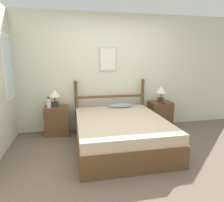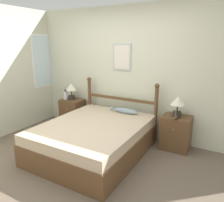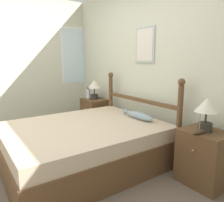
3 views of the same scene
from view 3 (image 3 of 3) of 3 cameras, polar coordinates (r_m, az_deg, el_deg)
The scene contains 12 objects.
ground_plane at distance 2.77m, azimuth -18.38°, elevation -19.19°, with size 16.00×16.00×0.00m, color brown.
wall_back at distance 3.32m, azimuth 10.39°, elevation 9.17°, with size 6.40×0.08×2.55m.
wall_left at distance 4.51m, azimuth -26.90°, elevation 8.61°, with size 0.08×6.40×2.55m.
bed at distance 2.94m, azimuth -7.28°, elevation -11.19°, with size 1.58×1.96×0.54m.
headboard at distance 3.35m, azimuth 7.02°, elevation -1.75°, with size 1.60×0.09×1.14m.
nightstand_left at distance 4.30m, azimuth -4.55°, elevation -3.48°, with size 0.49×0.41×0.61m.
nightstand_right at distance 2.67m, azimuth 22.79°, elevation -13.47°, with size 0.49×0.41×0.61m.
table_lamp_left at distance 4.22m, azimuth -4.64°, elevation 3.82°, with size 0.25×0.25×0.36m.
table_lamp_right at distance 2.49m, azimuth 23.47°, elevation -1.92°, with size 0.25×0.25×0.36m.
bottle at distance 4.31m, azimuth -6.17°, elevation 2.04°, with size 0.08×0.08×0.23m.
model_boat at distance 2.45m, azimuth 21.78°, elevation -7.34°, with size 0.07×0.24×0.21m.
fish_pillow at distance 3.10m, azimuth 6.93°, elevation -3.76°, with size 0.57×0.13×0.10m.
Camera 3 is at (2.33, -0.63, 1.36)m, focal length 35.00 mm.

